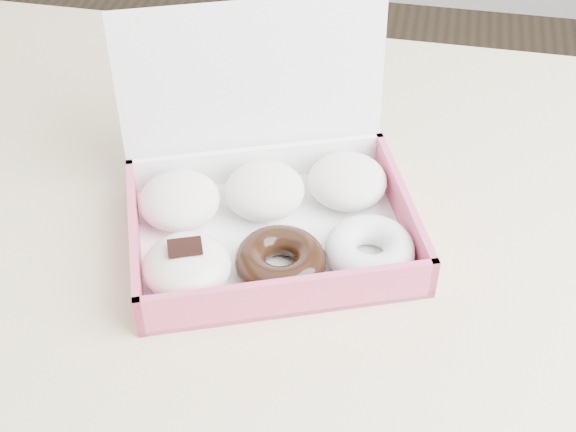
# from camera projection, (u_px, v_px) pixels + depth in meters

# --- Properties ---
(table) EXTENTS (1.20, 0.80, 0.75)m
(table) POSITION_uv_depth(u_px,v_px,m) (87.00, 240.00, 0.94)
(table) COLOR #D4C08B
(table) RESTS_ON ground
(donut_box) EXTENTS (0.35, 0.32, 0.21)m
(donut_box) POSITION_uv_depth(u_px,v_px,m) (266.00, 208.00, 0.82)
(donut_box) COLOR white
(donut_box) RESTS_ON table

